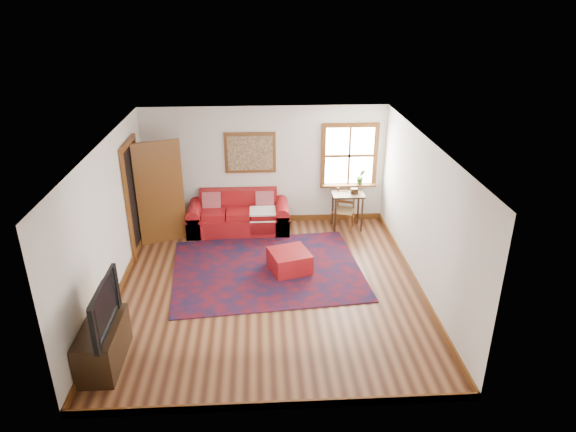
{
  "coord_description": "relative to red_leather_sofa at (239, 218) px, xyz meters",
  "views": [
    {
      "loc": [
        -0.12,
        -7.42,
        4.6
      ],
      "look_at": [
        0.35,
        0.6,
        1.05
      ],
      "focal_mm": 32.0,
      "sensor_mm": 36.0,
      "label": 1
    }
  ],
  "objects": [
    {
      "name": "television",
      "position": [
        -1.66,
        -4.16,
        0.64
      ],
      "size": [
        0.15,
        1.13,
        0.65
      ],
      "primitive_type": "imported",
      "rotation": [
        0.0,
        0.0,
        1.57
      ],
      "color": "black",
      "rests_on": "media_cabinet"
    },
    {
      "name": "candle_hurricane",
      "position": [
        -1.63,
        -3.67,
        0.4
      ],
      "size": [
        0.12,
        0.12,
        0.18
      ],
      "color": "silver",
      "rests_on": "media_cabinet"
    },
    {
      "name": "persian_rug",
      "position": [
        0.54,
        -1.73,
        -0.26
      ],
      "size": [
        3.54,
        2.94,
        0.02
      ],
      "primitive_type": "cube",
      "rotation": [
        0.0,
        0.0,
        0.09
      ],
      "color": "#4F0B12",
      "rests_on": "ground"
    },
    {
      "name": "media_cabinet",
      "position": [
        -1.68,
        -4.11,
        0.03
      ],
      "size": [
        0.48,
        1.07,
        0.59
      ],
      "primitive_type": "cube",
      "color": "black",
      "rests_on": "ground"
    },
    {
      "name": "side_table",
      "position": [
        2.25,
        -0.04,
        0.38
      ],
      "size": [
        0.65,
        0.49,
        0.78
      ],
      "color": "black",
      "rests_on": "ground"
    },
    {
      "name": "doorway",
      "position": [
        -1.64,
        -0.56,
        0.8
      ],
      "size": [
        0.89,
        1.08,
        2.14
      ],
      "color": "black",
      "rests_on": "ground"
    },
    {
      "name": "ladder_back_chair",
      "position": [
        2.19,
        -0.05,
        0.19
      ],
      "size": [
        0.5,
        0.49,
        0.85
      ],
      "color": "tan",
      "rests_on": "ground"
    },
    {
      "name": "room_envelope",
      "position": [
        0.57,
        -2.33,
        1.38
      ],
      "size": [
        5.04,
        5.54,
        2.52
      ],
      "color": "silver",
      "rests_on": "ground"
    },
    {
      "name": "red_ottoman",
      "position": [
        0.94,
        -1.77,
        -0.08
      ],
      "size": [
        0.82,
        0.82,
        0.38
      ],
      "primitive_type": "cube",
      "rotation": [
        0.0,
        0.0,
        0.29
      ],
      "color": "maroon",
      "rests_on": "ground"
    },
    {
      "name": "framed_artwork",
      "position": [
        0.27,
        0.37,
        1.28
      ],
      "size": [
        1.05,
        0.07,
        0.85
      ],
      "color": "brown",
      "rests_on": "ground"
    },
    {
      "name": "ground",
      "position": [
        0.57,
        -2.34,
        -0.27
      ],
      "size": [
        5.5,
        5.5,
        0.0
      ],
      "primitive_type": "plane",
      "color": "#401F11",
      "rests_on": "ground"
    },
    {
      "name": "red_leather_sofa",
      "position": [
        0.0,
        0.0,
        0.0
      ],
      "size": [
        2.07,
        0.86,
        0.81
      ],
      "color": "maroon",
      "rests_on": "ground"
    },
    {
      "name": "window",
      "position": [
        2.35,
        0.36,
        1.04
      ],
      "size": [
        1.18,
        0.2,
        1.38
      ],
      "color": "white",
      "rests_on": "ground"
    }
  ]
}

